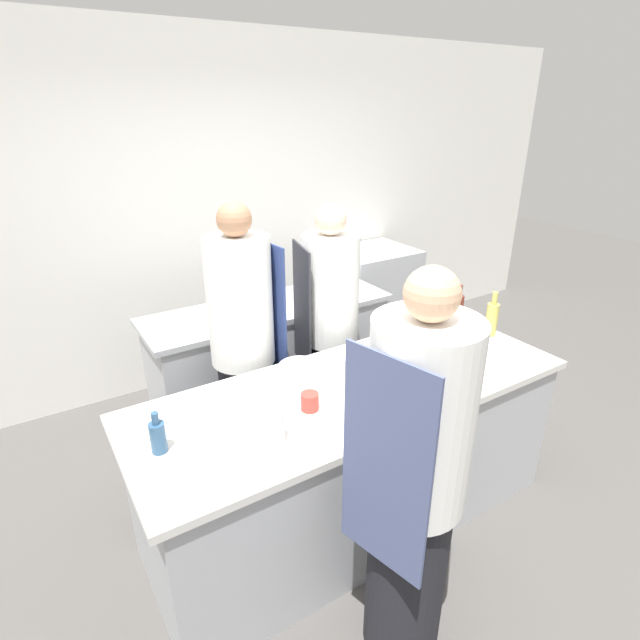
{
  "coord_description": "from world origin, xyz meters",
  "views": [
    {
      "loc": [
        -1.37,
        -1.81,
        2.25
      ],
      "look_at": [
        0.0,
        0.35,
        1.13
      ],
      "focal_mm": 28.0,
      "sensor_mm": 36.0,
      "label": 1
    }
  ],
  "objects_px": {
    "chef_at_pass_far": "(329,331)",
    "cup": "(310,402)",
    "bottle_olive_oil": "(389,330)",
    "bowl_ceramic_blue": "(380,386)",
    "bowl_mixing_large": "(364,361)",
    "bottle_vinegar": "(492,318)",
    "bowl_wooden_salad": "(299,370)",
    "bottle_sauce": "(158,436)",
    "chef_at_prep_near": "(413,485)",
    "bottle_wine": "(458,308)",
    "bottle_cooking_oil": "(275,425)",
    "oven_range": "(371,299)",
    "bowl_prep_small": "(414,345)",
    "chef_at_stove": "(244,349)"
  },
  "relations": [
    {
      "from": "chef_at_stove",
      "to": "bowl_ceramic_blue",
      "type": "height_order",
      "value": "chef_at_stove"
    },
    {
      "from": "chef_at_stove",
      "to": "cup",
      "type": "distance_m",
      "value": 0.76
    },
    {
      "from": "bowl_ceramic_blue",
      "to": "chef_at_prep_near",
      "type": "bearing_deg",
      "value": -117.21
    },
    {
      "from": "chef_at_pass_far",
      "to": "bottle_sauce",
      "type": "height_order",
      "value": "chef_at_pass_far"
    },
    {
      "from": "bottle_olive_oil",
      "to": "bowl_mixing_large",
      "type": "distance_m",
      "value": 0.37
    },
    {
      "from": "bowl_prep_small",
      "to": "cup",
      "type": "xyz_separation_m",
      "value": [
        -0.86,
        -0.22,
        0.02
      ]
    },
    {
      "from": "oven_range",
      "to": "bowl_wooden_salad",
      "type": "height_order",
      "value": "oven_range"
    },
    {
      "from": "bottle_cooking_oil",
      "to": "cup",
      "type": "bearing_deg",
      "value": 27.04
    },
    {
      "from": "bowl_wooden_salad",
      "to": "bowl_ceramic_blue",
      "type": "bearing_deg",
      "value": -56.54
    },
    {
      "from": "bottle_vinegar",
      "to": "bowl_wooden_salad",
      "type": "height_order",
      "value": "bottle_vinegar"
    },
    {
      "from": "chef_at_prep_near",
      "to": "cup",
      "type": "bearing_deg",
      "value": -7.3
    },
    {
      "from": "chef_at_stove",
      "to": "bowl_wooden_salad",
      "type": "relative_size",
      "value": 7.81
    },
    {
      "from": "chef_at_pass_far",
      "to": "cup",
      "type": "distance_m",
      "value": 1.01
    },
    {
      "from": "bottle_olive_oil",
      "to": "bowl_ceramic_blue",
      "type": "height_order",
      "value": "bottle_olive_oil"
    },
    {
      "from": "chef_at_prep_near",
      "to": "bottle_vinegar",
      "type": "distance_m",
      "value": 1.56
    },
    {
      "from": "bottle_olive_oil",
      "to": "bowl_wooden_salad",
      "type": "xyz_separation_m",
      "value": [
        -0.67,
        -0.05,
        -0.05
      ]
    },
    {
      "from": "bottle_vinegar",
      "to": "bowl_wooden_salad",
      "type": "distance_m",
      "value": 1.31
    },
    {
      "from": "bottle_sauce",
      "to": "cup",
      "type": "height_order",
      "value": "bottle_sauce"
    },
    {
      "from": "oven_range",
      "to": "bowl_prep_small",
      "type": "distance_m",
      "value": 1.9
    },
    {
      "from": "bowl_wooden_salad",
      "to": "chef_at_prep_near",
      "type": "bearing_deg",
      "value": -93.31
    },
    {
      "from": "oven_range",
      "to": "bowl_prep_small",
      "type": "height_order",
      "value": "oven_range"
    },
    {
      "from": "bottle_cooking_oil",
      "to": "chef_at_stove",
      "type": "bearing_deg",
      "value": 74.36
    },
    {
      "from": "chef_at_pass_far",
      "to": "bottle_wine",
      "type": "xyz_separation_m",
      "value": [
        0.75,
        -0.43,
        0.15
      ]
    },
    {
      "from": "chef_at_stove",
      "to": "cup",
      "type": "relative_size",
      "value": 20.08
    },
    {
      "from": "chef_at_pass_far",
      "to": "bowl_ceramic_blue",
      "type": "distance_m",
      "value": 0.88
    },
    {
      "from": "oven_range",
      "to": "bowl_prep_small",
      "type": "bearing_deg",
      "value": -120.23
    },
    {
      "from": "bottle_wine",
      "to": "bottle_cooking_oil",
      "type": "height_order",
      "value": "bottle_wine"
    },
    {
      "from": "bottle_vinegar",
      "to": "bottle_wine",
      "type": "distance_m",
      "value": 0.25
    },
    {
      "from": "bottle_olive_oil",
      "to": "bowl_mixing_large",
      "type": "xyz_separation_m",
      "value": [
        -0.32,
        -0.17,
        -0.04
      ]
    },
    {
      "from": "bottle_wine",
      "to": "bottle_cooking_oil",
      "type": "relative_size",
      "value": 1.29
    },
    {
      "from": "cup",
      "to": "bowl_mixing_large",
      "type": "bearing_deg",
      "value": 22.95
    },
    {
      "from": "bottle_vinegar",
      "to": "bottle_cooking_oil",
      "type": "distance_m",
      "value": 1.69
    },
    {
      "from": "oven_range",
      "to": "cup",
      "type": "bearing_deg",
      "value": -134.64
    },
    {
      "from": "bottle_olive_oil",
      "to": "bowl_ceramic_blue",
      "type": "relative_size",
      "value": 1.05
    },
    {
      "from": "bottle_cooking_oil",
      "to": "cup",
      "type": "height_order",
      "value": "bottle_cooking_oil"
    },
    {
      "from": "oven_range",
      "to": "chef_at_stove",
      "type": "bearing_deg",
      "value": -149.65
    },
    {
      "from": "chef_at_stove",
      "to": "bottle_wine",
      "type": "relative_size",
      "value": 6.49
    },
    {
      "from": "chef_at_prep_near",
      "to": "chef_at_stove",
      "type": "relative_size",
      "value": 1.0
    },
    {
      "from": "bottle_vinegar",
      "to": "bowl_mixing_large",
      "type": "relative_size",
      "value": 1.06
    },
    {
      "from": "chef_at_prep_near",
      "to": "bowl_prep_small",
      "type": "height_order",
      "value": "chef_at_prep_near"
    },
    {
      "from": "bottle_sauce",
      "to": "bottle_cooking_oil",
      "type": "bearing_deg",
      "value": -24.19
    },
    {
      "from": "bowl_mixing_large",
      "to": "bowl_ceramic_blue",
      "type": "distance_m",
      "value": 0.28
    },
    {
      "from": "bottle_cooking_oil",
      "to": "bowl_ceramic_blue",
      "type": "xyz_separation_m",
      "value": [
        0.64,
        0.07,
        -0.04
      ]
    },
    {
      "from": "bottle_sauce",
      "to": "chef_at_stove",
      "type": "bearing_deg",
      "value": 44.65
    },
    {
      "from": "bowl_mixing_large",
      "to": "bowl_wooden_salad",
      "type": "distance_m",
      "value": 0.37
    },
    {
      "from": "chef_at_pass_far",
      "to": "cup",
      "type": "xyz_separation_m",
      "value": [
        -0.63,
        -0.78,
        0.08
      ]
    },
    {
      "from": "chef_at_prep_near",
      "to": "bowl_wooden_salad",
      "type": "distance_m",
      "value": 0.99
    },
    {
      "from": "bottle_olive_oil",
      "to": "bowl_ceramic_blue",
      "type": "distance_m",
      "value": 0.61
    },
    {
      "from": "chef_at_prep_near",
      "to": "bowl_ceramic_blue",
      "type": "bearing_deg",
      "value": -40.6
    },
    {
      "from": "chef_at_stove",
      "to": "bowl_wooden_salad",
      "type": "bearing_deg",
      "value": 12.79
    }
  ]
}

